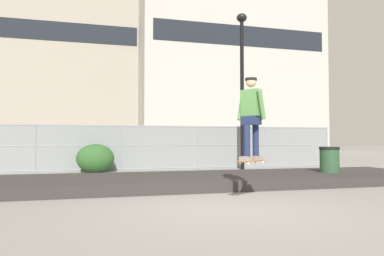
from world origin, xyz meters
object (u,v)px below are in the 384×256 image
at_px(street_lamp, 242,72).
at_px(trash_bin, 330,164).
at_px(parked_car_near, 99,149).
at_px(skateboard, 252,161).
at_px(skater, 251,113).
at_px(shrub_left, 95,158).
at_px(parked_car_mid, 229,148).

xyz_separation_m(street_lamp, trash_bin, (0.96, -4.46, -3.63)).
relative_size(parked_car_near, trash_bin, 4.34).
height_order(skateboard, parked_car_near, parked_car_near).
bearing_deg(street_lamp, parked_car_near, 149.45).
relative_size(skater, street_lamp, 0.26).
height_order(skater, street_lamp, street_lamp).
bearing_deg(parked_car_near, skater, -73.39).
bearing_deg(parked_car_near, shrub_left, -91.44).
height_order(skateboard, trash_bin, trash_bin).
bearing_deg(skateboard, skater, 0.00).
bearing_deg(skater, parked_car_mid, 72.03).
height_order(parked_car_mid, shrub_left, parked_car_mid).
bearing_deg(trash_bin, parked_car_mid, 92.47).
height_order(skater, parked_car_near, skater).
height_order(skateboard, street_lamp, street_lamp).
bearing_deg(shrub_left, parked_car_near, 88.56).
height_order(street_lamp, parked_car_mid, street_lamp).
bearing_deg(skater, skateboard, 0.00).
distance_m(parked_car_near, parked_car_mid, 6.51).
bearing_deg(skater, parked_car_near, 106.61).
xyz_separation_m(street_lamp, parked_car_near, (-5.88, 3.47, -3.31)).
relative_size(skateboard, parked_car_mid, 0.17).
relative_size(skateboard, shrub_left, 0.56).
bearing_deg(skater, trash_bin, 35.05).
relative_size(parked_car_mid, trash_bin, 4.41).
distance_m(skateboard, parked_car_mid, 10.92).
xyz_separation_m(street_lamp, parked_car_mid, (0.63, 3.32, -3.31)).
xyz_separation_m(skateboard, parked_car_mid, (3.37, 10.38, 0.03)).
distance_m(skater, parked_car_near, 11.03).
bearing_deg(parked_car_mid, street_lamp, -100.70).
xyz_separation_m(parked_car_mid, shrub_left, (-6.60, -3.27, -0.29)).
bearing_deg(parked_car_near, parked_car_mid, -1.31).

